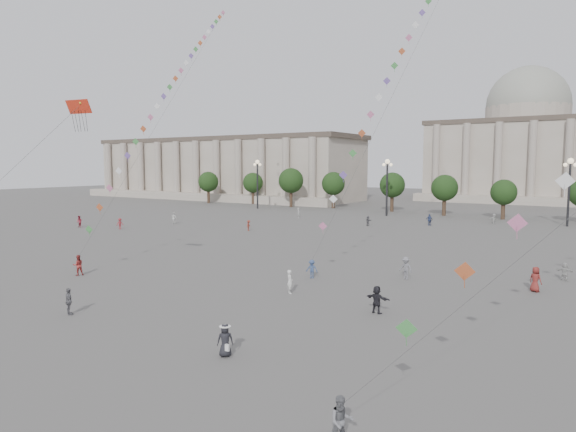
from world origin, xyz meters
The scene contains 29 objects.
ground centered at (0.00, 0.00, 0.00)m, with size 360.00×360.00×0.00m, color #514F4C.
hall_west centered at (-75.00, 93.89, 8.43)m, with size 84.00×26.22×17.20m.
hall_central centered at (0.00, 129.22, 14.23)m, with size 48.30×34.30×35.50m.
tree_row centered at (0.00, 78.00, 5.39)m, with size 137.12×5.12×8.00m.
lamp_post_far_west centered at (-45.00, 70.00, 7.35)m, with size 2.00×0.90×10.65m.
lamp_post_mid_west centered at (-15.00, 70.00, 7.35)m, with size 2.00×0.90×10.65m.
lamp_post_mid_east centered at (15.00, 70.00, 7.35)m, with size 2.00×0.90×10.65m.
person_crowd_0 centered at (-3.59, 59.59, 0.89)m, with size 1.05×0.44×1.79m, color #37477C.
person_crowd_1 centered at (-39.18, 39.07, 0.97)m, with size 0.95×0.74×1.95m, color white.
person_crowd_2 centered at (-41.00, 29.69, 0.83)m, with size 1.08×0.62×1.67m, color maroon.
person_crowd_3 centered at (8.59, 9.92, 0.91)m, with size 1.69×0.54×1.82m, color black.
person_crowd_4 centered at (4.67, 67.29, 0.85)m, with size 1.57×0.50×1.69m, color silver.
person_crowd_6 centered at (6.69, 20.55, 0.96)m, with size 1.24×0.71×1.92m, color slate.
person_crowd_7 centered at (18.05, 27.26, 0.76)m, with size 1.41×0.45×1.53m, color #B6B6B2.
person_crowd_10 centered at (-27.10, 58.15, 0.91)m, with size 0.66×0.43×1.81m, color #B3B4AF.
person_crowd_12 centered at (-11.56, 53.81, 0.80)m, with size 1.48×0.47×1.59m, color #57575B.
person_crowd_13 centered at (1.04, 11.19, 0.90)m, with size 0.66×0.43×1.80m, color silver.
person_crowd_16 centered at (-3.50, 59.80, 0.79)m, with size 0.93×0.39×1.58m, color slate.
person_crowd_17 centered at (-23.69, 38.67, 0.78)m, with size 1.01×0.58×1.56m, color maroon.
person_crowd_18 centered at (-48.06, 27.77, 0.90)m, with size 0.88×0.69×1.81m, color #99293A.
person_crowd_19 centered at (16.50, 21.75, 0.97)m, with size 0.94×0.61×1.93m, color maroon.
tourist_3 centered at (-7.97, -1.19, 0.88)m, with size 1.03×0.43×1.76m, color slate.
kite_flyer_0 centered at (-17.95, 6.48, 0.90)m, with size 0.87×0.68×1.80m, color maroon.
kite_flyer_1 centered at (-0.18, 16.57, 0.80)m, with size 1.03×0.59×1.59m, color #334874.
kite_flyer_2 centered at (13.87, -5.58, 0.90)m, with size 0.87×0.68×1.80m, color slate.
hat_person centered at (5.15, -1.30, 0.88)m, with size 0.97×0.94×1.69m.
dragon_kite centered at (-13.69, 4.02, 13.29)m, with size 3.06×6.49×17.79m.
kite_train_west centered at (-26.98, 27.77, 20.04)m, with size 17.36×39.41×55.53m.
kite_train_mid centered at (1.96, 38.10, 26.61)m, with size 4.73×40.22×61.57m.
Camera 1 is at (21.43, -20.68, 9.69)m, focal length 32.00 mm.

